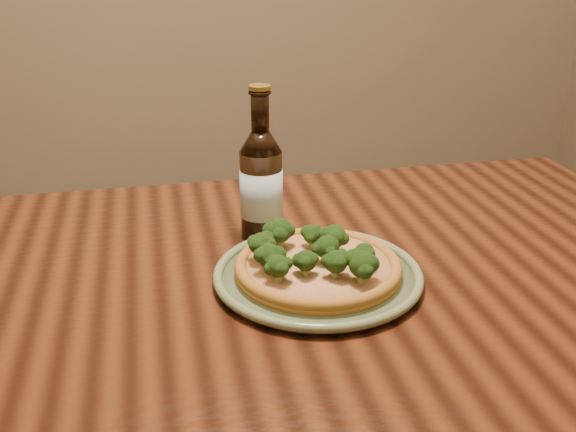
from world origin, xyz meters
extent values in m
cube|color=#431E0E|center=(0.00, 0.10, 0.73)|extent=(1.60, 0.90, 0.04)
cylinder|color=#431E0E|center=(0.73, 0.48, 0.35)|extent=(0.07, 0.07, 0.71)
cylinder|color=#687752|center=(0.16, 0.10, 0.76)|extent=(0.28, 0.28, 0.01)
torus|color=#687752|center=(0.16, 0.10, 0.76)|extent=(0.30, 0.30, 0.01)
torus|color=#687752|center=(0.16, 0.10, 0.76)|extent=(0.24, 0.24, 0.01)
cylinder|color=#A36A24|center=(0.16, 0.10, 0.77)|extent=(0.24, 0.24, 0.01)
torus|color=#A36A24|center=(0.16, 0.10, 0.78)|extent=(0.24, 0.24, 0.02)
cylinder|color=beige|center=(0.16, 0.10, 0.78)|extent=(0.21, 0.21, 0.01)
sphere|color=#2D551A|center=(0.08, 0.13, 0.80)|extent=(0.05, 0.05, 0.03)
sphere|color=#2D551A|center=(0.09, 0.09, 0.80)|extent=(0.04, 0.04, 0.03)
sphere|color=#2D551A|center=(0.19, 0.13, 0.80)|extent=(0.04, 0.04, 0.03)
sphere|color=#2D551A|center=(0.17, 0.10, 0.80)|extent=(0.04, 0.04, 0.03)
sphere|color=#2D551A|center=(0.20, 0.04, 0.81)|extent=(0.05, 0.05, 0.04)
sphere|color=#2D551A|center=(0.22, 0.08, 0.80)|extent=(0.04, 0.04, 0.03)
sphere|color=#2D551A|center=(0.16, 0.15, 0.80)|extent=(0.04, 0.04, 0.03)
sphere|color=#2D551A|center=(0.17, 0.06, 0.80)|extent=(0.05, 0.05, 0.03)
sphere|color=#2D551A|center=(0.12, 0.17, 0.81)|extent=(0.04, 0.04, 0.04)
sphere|color=#2D551A|center=(0.09, 0.06, 0.80)|extent=(0.03, 0.03, 0.03)
sphere|color=#2D551A|center=(0.13, 0.07, 0.80)|extent=(0.04, 0.04, 0.03)
cylinder|color=black|center=(0.11, 0.27, 0.82)|extent=(0.07, 0.07, 0.15)
cone|color=black|center=(0.11, 0.27, 0.91)|extent=(0.07, 0.07, 0.03)
cylinder|color=black|center=(0.11, 0.27, 0.96)|extent=(0.03, 0.03, 0.07)
torus|color=black|center=(0.11, 0.27, 0.99)|extent=(0.04, 0.04, 0.01)
cylinder|color=#A58C33|center=(0.11, 0.27, 1.00)|extent=(0.03, 0.03, 0.01)
cylinder|color=silver|center=(0.11, 0.27, 0.83)|extent=(0.07, 0.07, 0.08)
camera|label=1|loc=(-0.06, -0.73, 1.22)|focal=42.00mm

